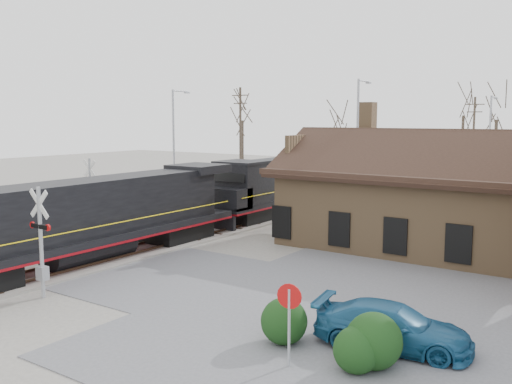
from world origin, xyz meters
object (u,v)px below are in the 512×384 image
(locomotive_lead, at_px, (78,220))
(parked_car, at_px, (393,327))
(depot, at_px, (423,203))
(locomotive_trailing, at_px, (292,182))

(locomotive_lead, relative_size, parked_car, 4.02)
(depot, height_order, parked_car, depot)
(depot, relative_size, locomotive_lead, 0.79)
(parked_car, bearing_deg, depot, 6.38)
(parked_car, bearing_deg, locomotive_trailing, 29.15)
(locomotive_lead, xyz_separation_m, parked_car, (15.82, -0.86, -1.54))
(depot, bearing_deg, locomotive_trailing, 152.75)
(locomotive_lead, relative_size, locomotive_trailing, 1.00)
(depot, distance_m, locomotive_lead, 17.86)
(locomotive_trailing, distance_m, parked_car, 25.76)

